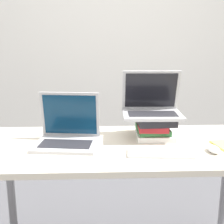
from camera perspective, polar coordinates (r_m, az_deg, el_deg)
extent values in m
cube|color=silver|center=(3.04, 0.03, 13.93)|extent=(8.00, 0.05, 2.70)
cube|color=beige|center=(1.69, 2.03, -6.42)|extent=(1.53, 0.69, 0.03)
cylinder|color=gray|center=(2.18, -18.00, -13.36)|extent=(0.05, 0.05, 0.75)
cube|color=#B2B2B7|center=(1.67, -8.35, -5.90)|extent=(0.36, 0.30, 0.02)
cube|color=#232328|center=(1.66, -8.48, -5.78)|extent=(0.28, 0.17, 0.00)
cube|color=#B2B2B7|center=(1.74, -7.68, -0.46)|extent=(0.33, 0.08, 0.26)
cube|color=#0A2D4C|center=(1.73, -7.71, -0.52)|extent=(0.30, 0.07, 0.22)
cube|color=white|center=(1.80, 7.80, -4.14)|extent=(0.22, 0.22, 0.03)
cube|color=#33753D|center=(1.80, 7.45, -3.16)|extent=(0.18, 0.21, 0.03)
cube|color=maroon|center=(1.79, 7.30, -2.25)|extent=(0.17, 0.27, 0.03)
cube|color=black|center=(1.78, 7.69, -1.20)|extent=(0.22, 0.27, 0.04)
cube|color=#B2B2B7|center=(1.75, 7.34, -0.49)|extent=(0.33, 0.25, 0.02)
cube|color=#232328|center=(1.74, 7.42, -0.31)|extent=(0.27, 0.13, 0.00)
cube|color=#B2B2B7|center=(1.81, 7.09, 3.97)|extent=(0.33, 0.09, 0.23)
cube|color=black|center=(1.81, 7.11, 3.90)|extent=(0.29, 0.07, 0.20)
cube|color=silver|center=(1.56, 8.81, -7.53)|extent=(0.33, 0.14, 0.01)
cube|color=silver|center=(1.56, 8.82, -7.29)|extent=(0.30, 0.12, 0.00)
ellipsoid|color=white|center=(1.65, 18.07, -6.48)|extent=(0.06, 0.10, 0.03)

